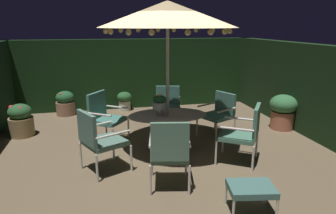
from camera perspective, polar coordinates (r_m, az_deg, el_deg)
ground_plane at (r=5.67m, az=-1.21°, el=-8.99°), size 6.93×7.40×0.02m
hedge_backdrop_rear at (r=8.79m, az=-6.02°, el=6.16°), size 6.93×0.30×1.91m
hedge_backdrop_right at (r=6.82m, az=27.12°, el=2.00°), size 0.30×7.40×1.91m
patio_dining_table at (r=5.68m, az=-0.06°, el=-2.82°), size 1.45×0.98×0.71m
patio_umbrella at (r=5.41m, az=-0.07°, el=16.72°), size 2.37×2.37×2.76m
centerpiece_planter at (r=5.49m, az=-1.58°, el=0.77°), size 0.24×0.24×0.40m
patio_chair_north at (r=4.97m, az=-12.73°, el=-5.53°), size 0.83×0.82×1.02m
patio_chair_northeast at (r=4.36m, az=0.29°, el=-7.96°), size 0.68×0.71×1.05m
patio_chair_east at (r=5.36m, az=14.00°, el=-4.27°), size 0.86×0.86×1.01m
patio_chair_southeast at (r=6.58m, az=9.47°, el=-0.82°), size 0.77×0.78×0.91m
patio_chair_south at (r=7.00m, az=-0.05°, el=0.60°), size 0.71×0.70×0.93m
patio_chair_southwest at (r=6.32m, az=-11.76°, el=-1.32°), size 0.83×0.84×0.99m
ottoman_footrest at (r=4.09m, az=15.11°, el=-14.44°), size 0.63×0.52×0.37m
potted_plant_front_corner at (r=7.22m, az=-25.51°, el=-2.19°), size 0.50×0.50×0.69m
potted_plant_back_center at (r=8.48m, az=-18.41°, el=0.68°), size 0.48×0.48×0.63m
potted_plant_right_far at (r=8.58m, az=-8.04°, el=1.28°), size 0.40×0.40×0.51m
potted_plant_left_far at (r=8.60m, az=0.21°, el=1.59°), size 0.36×0.36×0.60m
potted_plant_back_left at (r=7.40m, az=20.44°, el=-0.59°), size 0.61×0.61×0.78m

